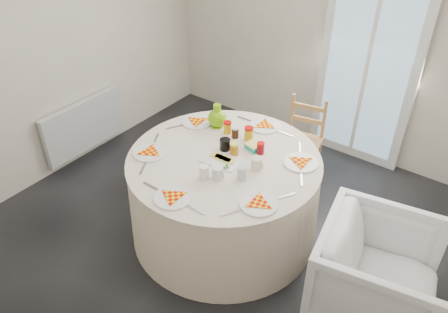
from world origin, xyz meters
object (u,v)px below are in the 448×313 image
Objects in this scene: green_pitcher at (217,118)px; radiator at (85,125)px; wooden_chair at (302,138)px; armchair at (378,273)px; table at (224,197)px.

radiator is at bearing -164.32° from green_pitcher.
green_pitcher reaches higher than wooden_chair.
armchair reaches higher than radiator.
radiator is 1.18× the size of wooden_chair.
green_pitcher is (-1.69, 0.39, 0.48)m from armchair.
radiator is at bearing -163.96° from wooden_chair.
table is 1.11m from wooden_chair.
armchair is at bearing -1.30° from table.
table is at bearing -42.01° from green_pitcher.
green_pitcher reaches higher than armchair.
wooden_chair is 1.03× the size of armchair.
table is at bearing 78.81° from armchair.
wooden_chair is (2.05, 1.03, 0.09)m from radiator.
green_pitcher is (-0.34, 0.36, 0.49)m from table.
armchair is at bearing -8.31° from green_pitcher.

